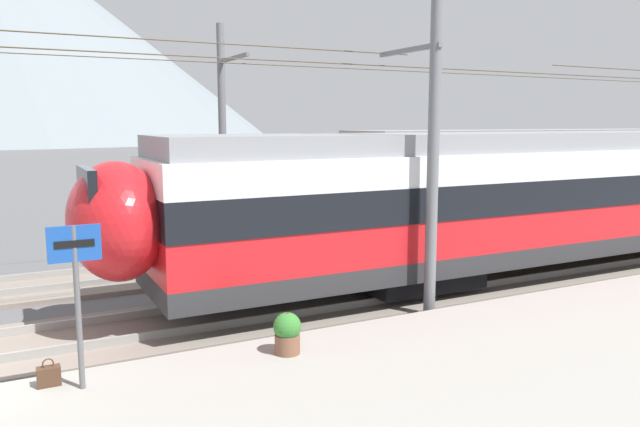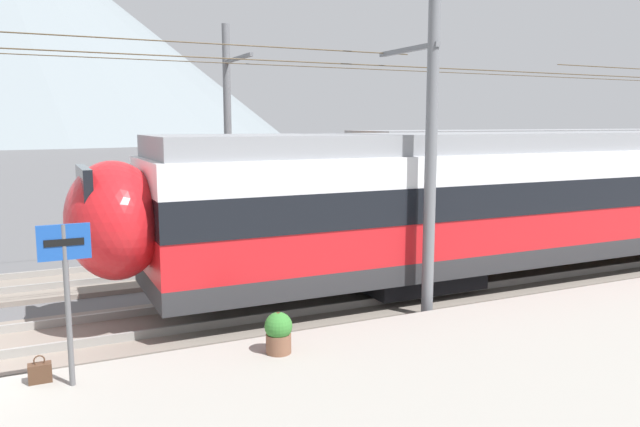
{
  "view_description": "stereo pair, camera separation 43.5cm",
  "coord_description": "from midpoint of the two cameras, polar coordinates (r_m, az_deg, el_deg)",
  "views": [
    {
      "loc": [
        1.14,
        -10.59,
        4.1
      ],
      "look_at": [
        7.68,
        2.2,
        1.98
      ],
      "focal_mm": 34.59,
      "sensor_mm": 36.0,
      "label": 1
    },
    {
      "loc": [
        1.53,
        -10.78,
        4.1
      ],
      "look_at": [
        7.68,
        2.2,
        1.98
      ],
      "focal_mm": 34.59,
      "sensor_mm": 36.0,
      "label": 2
    }
  ],
  "objects": [
    {
      "name": "potted_plant_platform_edge",
      "position": [
        10.2,
        -4.29,
        -10.84
      ],
      "size": [
        0.46,
        0.46,
        0.68
      ],
      "color": "brown",
      "rests_on": "platform_slab"
    },
    {
      "name": "catenary_mast_far_side",
      "position": [
        19.42,
        -9.48,
        7.38
      ],
      "size": [
        41.77,
        2.51,
        7.09
      ],
      "color": "slate",
      "rests_on": "ground"
    },
    {
      "name": "handbag_near_sign",
      "position": [
        9.97,
        -24.98,
        -13.47
      ],
      "size": [
        0.32,
        0.18,
        0.41
      ],
      "color": "#472D1E",
      "rests_on": "platform_slab"
    },
    {
      "name": "platform_sign",
      "position": [
        9.23,
        -22.93,
        -4.87
      ],
      "size": [
        0.7,
        0.08,
        2.34
      ],
      "color": "#59595B",
      "rests_on": "platform_slab"
    },
    {
      "name": "catenary_mast_mid",
      "position": [
        12.71,
        9.23,
        9.44
      ],
      "size": [
        41.77,
        2.13,
        8.5
      ],
      "color": "slate",
      "rests_on": "ground"
    }
  ]
}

